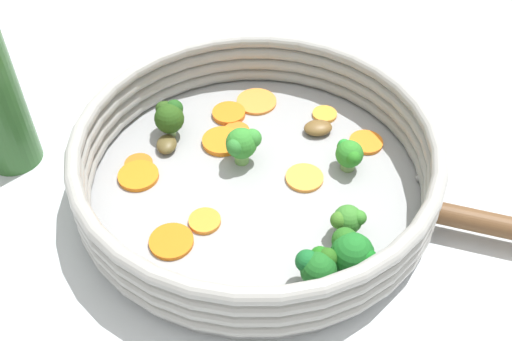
{
  "coord_description": "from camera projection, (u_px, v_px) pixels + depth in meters",
  "views": [
    {
      "loc": [
        0.43,
        0.04,
        0.47
      ],
      "look_at": [
        0.0,
        0.0,
        0.03
      ],
      "focal_mm": 42.0,
      "sensor_mm": 36.0,
      "label": 1
    }
  ],
  "objects": [
    {
      "name": "ground_plane",
      "position": [
        256.0,
        189.0,
        0.63
      ],
      "size": [
        4.0,
        4.0,
        0.0
      ],
      "primitive_type": "plane",
      "color": "#B4BBC1"
    },
    {
      "name": "skillet",
      "position": [
        256.0,
        185.0,
        0.63
      ],
      "size": [
        0.35,
        0.35,
        0.01
      ],
      "primitive_type": "cylinder",
      "color": "#939699",
      "rests_on": "ground_plane"
    },
    {
      "name": "skillet_rim_wall",
      "position": [
        256.0,
        159.0,
        0.6
      ],
      "size": [
        0.37,
        0.37,
        0.06
      ],
      "color": "#999A96",
      "rests_on": "skillet"
    },
    {
      "name": "skillet_rivet_left",
      "position": [
        409.0,
        250.0,
        0.56
      ],
      "size": [
        0.01,
        0.01,
        0.01
      ],
      "primitive_type": "sphere",
      "color": "#8E919C",
      "rests_on": "skillet"
    },
    {
      "name": "skillet_rivet_right",
      "position": [
        420.0,
        178.0,
        0.62
      ],
      "size": [
        0.01,
        0.01,
        0.01
      ],
      "primitive_type": "sphere",
      "color": "gray",
      "rests_on": "skillet"
    },
    {
      "name": "carrot_slice_0",
      "position": [
        138.0,
        176.0,
        0.63
      ],
      "size": [
        0.05,
        0.05,
        0.0
      ],
      "primitive_type": "cylinder",
      "rotation": [
        0.0,
        0.0,
        1.66
      ],
      "color": "orange",
      "rests_on": "skillet"
    },
    {
      "name": "carrot_slice_1",
      "position": [
        304.0,
        178.0,
        0.63
      ],
      "size": [
        0.05,
        0.05,
        0.0
      ],
      "primitive_type": "cylinder",
      "rotation": [
        0.0,
        0.0,
        2.69
      ],
      "color": "orange",
      "rests_on": "skillet"
    },
    {
      "name": "carrot_slice_2",
      "position": [
        237.0,
        131.0,
        0.68
      ],
      "size": [
        0.04,
        0.04,
        0.0
      ],
      "primitive_type": "cylinder",
      "rotation": [
        0.0,
        0.0,
        1.07
      ],
      "color": "orange",
      "rests_on": "skillet"
    },
    {
      "name": "carrot_slice_3",
      "position": [
        366.0,
        142.0,
        0.66
      ],
      "size": [
        0.05,
        0.05,
        0.0
      ],
      "primitive_type": "cylinder",
      "rotation": [
        0.0,
        0.0,
        3.88
      ],
      "color": "orange",
      "rests_on": "skillet"
    },
    {
      "name": "carrot_slice_4",
      "position": [
        229.0,
        113.0,
        0.7
      ],
      "size": [
        0.05,
        0.05,
        0.01
      ],
      "primitive_type": "cylinder",
      "rotation": [
        0.0,
        0.0,
        4.3
      ],
      "color": "orange",
      "rests_on": "skillet"
    },
    {
      "name": "carrot_slice_5",
      "position": [
        205.0,
        221.0,
        0.58
      ],
      "size": [
        0.04,
        0.04,
        0.0
      ],
      "primitive_type": "cylinder",
      "rotation": [
        0.0,
        0.0,
        1.11
      ],
      "color": "orange",
      "rests_on": "skillet"
    },
    {
      "name": "carrot_slice_6",
      "position": [
        139.0,
        164.0,
        0.64
      ],
      "size": [
        0.04,
        0.04,
        0.0
      ],
      "primitive_type": "cylinder",
      "rotation": [
        0.0,
        0.0,
        1.34
      ],
      "color": "orange",
      "rests_on": "skillet"
    },
    {
      "name": "carrot_slice_7",
      "position": [
        325.0,
        114.0,
        0.7
      ],
      "size": [
        0.04,
        0.04,
        0.0
      ],
      "primitive_type": "cylinder",
      "rotation": [
        0.0,
        0.0,
        2.44
      ],
      "color": "orange",
      "rests_on": "skillet"
    },
    {
      "name": "carrot_slice_8",
      "position": [
        257.0,
        102.0,
        0.71
      ],
      "size": [
        0.07,
        0.07,
        0.0
      ],
      "primitive_type": "cylinder",
      "rotation": [
        0.0,
        0.0,
        3.71
      ],
      "color": "orange",
      "rests_on": "skillet"
    },
    {
      "name": "carrot_slice_9",
      "position": [
        222.0,
        141.0,
        0.66
      ],
      "size": [
        0.06,
        0.06,
        0.01
      ],
      "primitive_type": "cylinder",
      "rotation": [
        0.0,
        0.0,
        3.78
      ],
      "color": "orange",
      "rests_on": "skillet"
    },
    {
      "name": "carrot_slice_10",
      "position": [
        171.0,
        241.0,
        0.57
      ],
      "size": [
        0.05,
        0.05,
        0.0
      ],
      "primitive_type": "cylinder",
      "rotation": [
        0.0,
        0.0,
        4.85
      ],
      "color": "orange",
      "rests_on": "skillet"
    },
    {
      "name": "broccoli_floret_0",
      "position": [
        348.0,
        220.0,
        0.56
      ],
      "size": [
        0.03,
        0.03,
        0.03
      ],
      "color": "#79A356",
      "rests_on": "skillet"
    },
    {
      "name": "broccoli_floret_1",
      "position": [
        349.0,
        154.0,
        0.62
      ],
      "size": [
        0.03,
        0.03,
        0.03
      ],
      "color": "#759C57",
      "rests_on": "skillet"
    },
    {
      "name": "broccoli_floret_2",
      "position": [
        169.0,
        116.0,
        0.66
      ],
      "size": [
        0.04,
        0.03,
        0.04
      ],
      "color": "#87AE68",
      "rests_on": "skillet"
    },
    {
      "name": "broccoli_floret_3",
      "position": [
        352.0,
        253.0,
        0.53
      ],
      "size": [
        0.04,
        0.04,
        0.04
      ],
      "color": "#668B4F",
      "rests_on": "skillet"
    },
    {
      "name": "broccoli_floret_4",
      "position": [
        242.0,
        144.0,
        0.63
      ],
      "size": [
        0.04,
        0.04,
        0.04
      ],
      "color": "#6EA752",
      "rests_on": "skillet"
    },
    {
      "name": "broccoli_floret_5",
      "position": [
        318.0,
        266.0,
        0.52
      ],
      "size": [
        0.04,
        0.04,
        0.04
      ],
      "color": "#72A558",
      "rests_on": "skillet"
    },
    {
      "name": "mushroom_piece_0",
      "position": [
        167.0,
        144.0,
        0.65
      ],
      "size": [
        0.03,
        0.02,
        0.01
      ],
      "primitive_type": "ellipsoid",
      "rotation": [
        0.0,
        0.0,
        0.09
      ],
      "color": "brown",
      "rests_on": "skillet"
    },
    {
      "name": "mushroom_piece_1",
      "position": [
        318.0,
        128.0,
        0.67
      ],
      "size": [
        0.03,
        0.04,
        0.01
      ],
      "primitive_type": "ellipsoid",
      "rotation": [
        0.0,
        0.0,
        4.96
      ],
      "color": "brown",
      "rests_on": "skillet"
    }
  ]
}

